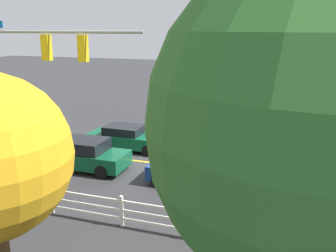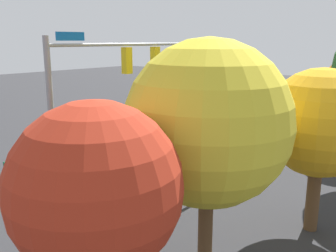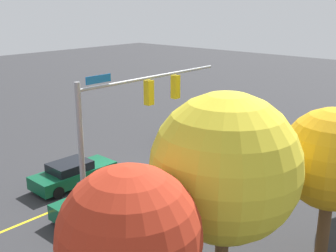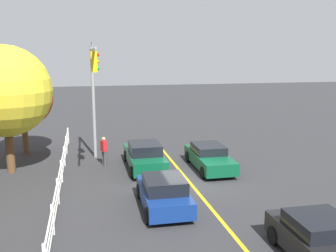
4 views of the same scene
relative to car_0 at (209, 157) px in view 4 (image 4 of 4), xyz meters
The scene contains 11 objects.
ground_plane 2.67m from the car_0, 138.07° to the left, with size 120.00×120.00×0.00m, color #2D2D30.
lane_center_stripe 6.20m from the car_0, 163.75° to the left, with size 28.00×0.16×0.01m, color gold.
signal_assembly 7.77m from the car_0, 74.73° to the left, with size 7.64×0.38×7.07m.
car_0 is the anchor object (origin of this frame).
car_1 10.06m from the car_0, behind, with size 4.03×2.11×1.43m.
car_3 6.16m from the car_0, 143.40° to the left, with size 3.94×1.98×1.41m.
car_4 3.68m from the car_0, 76.73° to the left, with size 4.77×1.96×1.51m.
pedestrian 6.10m from the car_0, 71.40° to the left, with size 0.47×0.40×1.69m.
white_rail_fence 9.43m from the car_0, 121.45° to the left, with size 26.10×0.10×1.15m.
tree_0 12.42m from the car_0, 61.90° to the left, with size 3.83×3.83×5.62m.
tree_3 11.62m from the car_0, 81.07° to the left, with size 4.88×4.88×6.92m.
Camera 4 is at (-17.62, 5.02, 6.41)m, focal length 40.18 mm.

